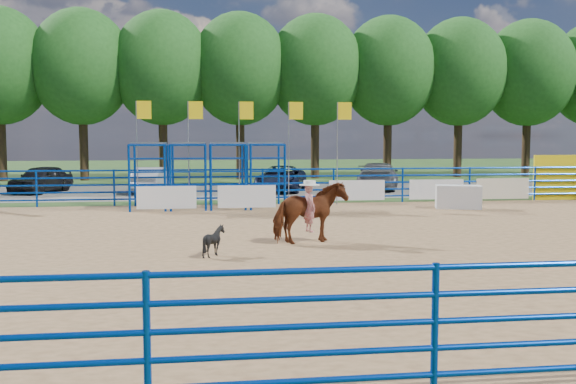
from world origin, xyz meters
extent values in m
plane|color=#304F1F|center=(0.00, 0.00, 0.00)|extent=(120.00, 120.00, 0.00)
cube|color=#A47D52|center=(0.00, 0.00, 0.01)|extent=(30.00, 20.00, 0.02)
cube|color=gray|center=(0.00, 17.00, 0.01)|extent=(40.00, 10.00, 0.01)
cube|color=silver|center=(7.40, 7.33, 0.47)|extent=(1.85, 1.23, 0.91)
imported|color=#662E14|center=(0.33, 0.10, 0.83)|extent=(2.09, 1.41, 1.62)
imported|color=#AC181F|center=(0.33, 0.10, 1.58)|extent=(0.43, 0.53, 1.26)
cylinder|color=white|center=(0.33, 0.10, 2.24)|extent=(0.54, 0.54, 0.12)
imported|color=black|center=(-2.20, -1.41, 0.38)|extent=(0.76, 0.70, 0.72)
imported|color=black|center=(-10.49, 16.97, 0.69)|extent=(2.78, 4.32, 1.37)
imported|color=#989AA0|center=(-4.98, 16.21, 0.65)|extent=(1.98, 4.05, 1.28)
imported|color=black|center=(1.50, 16.03, 0.66)|extent=(3.35, 5.12, 1.31)
imported|color=#5E5E61|center=(6.74, 16.49, 0.73)|extent=(3.50, 5.31, 1.43)
cube|color=white|center=(-3.80, 7.77, 0.55)|extent=(2.20, 0.04, 0.85)
cube|color=white|center=(-0.80, 7.77, 0.55)|extent=(2.20, 0.04, 0.85)
cube|color=white|center=(4.00, 9.96, 0.55)|extent=(2.40, 0.04, 0.85)
cube|color=white|center=(7.50, 9.96, 0.55)|extent=(2.40, 0.04, 0.85)
cube|color=beige|center=(10.50, 9.96, 0.55)|extent=(2.40, 0.04, 0.90)
cube|color=yellow|center=(13.00, 10.10, 1.00)|extent=(2.00, 0.12, 2.00)
cylinder|color=#3F2B19|center=(-15.00, 26.00, 2.40)|extent=(0.56, 0.56, 4.80)
cylinder|color=#3F2B19|center=(-10.00, 26.00, 2.40)|extent=(0.56, 0.56, 4.80)
ellipsoid|color=#1E4F19|center=(-10.00, 26.00, 7.56)|extent=(6.40, 6.40, 7.36)
cylinder|color=#3F2B19|center=(-5.00, 26.00, 2.40)|extent=(0.56, 0.56, 4.80)
ellipsoid|color=#1E4F19|center=(-5.00, 26.00, 7.56)|extent=(6.40, 6.40, 7.36)
cylinder|color=#3F2B19|center=(0.00, 26.00, 2.40)|extent=(0.56, 0.56, 4.80)
ellipsoid|color=#1E4F19|center=(0.00, 26.00, 7.56)|extent=(6.40, 6.40, 7.36)
cylinder|color=#3F2B19|center=(5.00, 26.00, 2.40)|extent=(0.56, 0.56, 4.80)
ellipsoid|color=#1E4F19|center=(5.00, 26.00, 7.56)|extent=(6.40, 6.40, 7.36)
cylinder|color=#3F2B19|center=(10.00, 26.00, 2.40)|extent=(0.56, 0.56, 4.80)
ellipsoid|color=#1E4F19|center=(10.00, 26.00, 7.56)|extent=(6.40, 6.40, 7.36)
cylinder|color=#3F2B19|center=(15.00, 26.00, 2.40)|extent=(0.56, 0.56, 4.80)
ellipsoid|color=#1E4F19|center=(15.00, 26.00, 7.56)|extent=(6.40, 6.40, 7.36)
cylinder|color=#3F2B19|center=(20.00, 26.00, 2.40)|extent=(0.56, 0.56, 4.80)
ellipsoid|color=#1E4F19|center=(20.00, 26.00, 7.56)|extent=(6.40, 6.40, 7.36)
camera|label=1|loc=(-2.42, -16.39, 2.83)|focal=40.00mm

